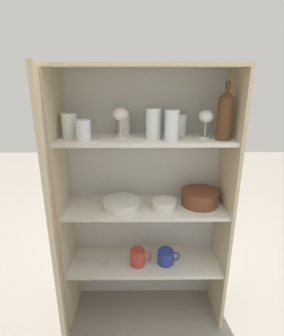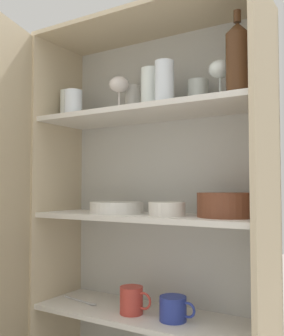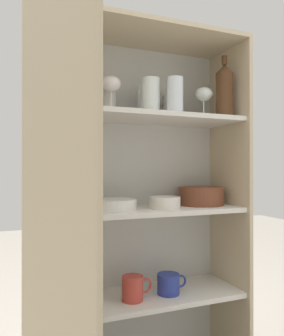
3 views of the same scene
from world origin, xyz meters
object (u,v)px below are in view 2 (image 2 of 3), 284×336
at_px(plate_stack_white, 117,208).
at_px(coffee_mug_primary, 132,300).
at_px(serving_bowl_small, 167,208).
at_px(wine_bottle, 238,58).
at_px(mixing_bowl_large, 227,204).

height_order(plate_stack_white, coffee_mug_primary, plate_stack_white).
distance_m(serving_bowl_small, coffee_mug_primary, 0.37).
distance_m(wine_bottle, coffee_mug_primary, 0.93).
bearing_deg(coffee_mug_primary, serving_bowl_small, 2.45).
bearing_deg(serving_bowl_small, mixing_bowl_large, 13.59).
relative_size(wine_bottle, serving_bowl_small, 2.08).
xyz_separation_m(plate_stack_white, serving_bowl_small, (0.23, -0.02, 0.01)).
height_order(plate_stack_white, mixing_bowl_large, mixing_bowl_large).
distance_m(plate_stack_white, serving_bowl_small, 0.23).
xyz_separation_m(wine_bottle, mixing_bowl_large, (-0.07, 0.09, -0.47)).
xyz_separation_m(mixing_bowl_large, coffee_mug_primary, (-0.35, -0.06, -0.36)).
bearing_deg(serving_bowl_small, plate_stack_white, 175.78).
bearing_deg(wine_bottle, mixing_bowl_large, 129.03).
xyz_separation_m(wine_bottle, serving_bowl_small, (-0.28, 0.04, -0.49)).
height_order(serving_bowl_small, coffee_mug_primary, serving_bowl_small).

